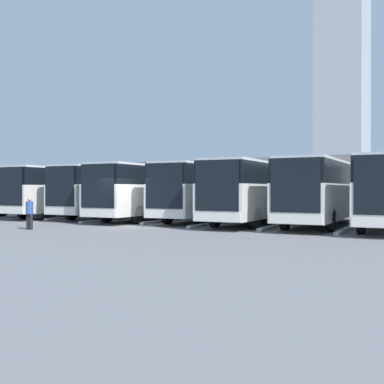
# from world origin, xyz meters

# --- Properties ---
(ground_plane) EXTENTS (600.00, 600.00, 0.00)m
(ground_plane) POSITION_xyz_m (0.00, 0.00, 0.00)
(ground_plane) COLOR slate
(curb_divider_0) EXTENTS (0.71, 6.71, 0.15)m
(curb_divider_0) POSITION_xyz_m (-10.59, -3.79, 0.07)
(curb_divider_0) COLOR #9E9E99
(curb_divider_0) RESTS_ON ground_plane
(bus_1) EXTENTS (3.23, 11.74, 3.40)m
(bus_1) POSITION_xyz_m (-8.82, -5.71, 1.89)
(bus_1) COLOR silver
(bus_1) RESTS_ON ground_plane
(curb_divider_1) EXTENTS (0.71, 6.71, 0.15)m
(curb_divider_1) POSITION_xyz_m (-7.06, -3.99, 0.07)
(curb_divider_1) COLOR #9E9E99
(curb_divider_1) RESTS_ON ground_plane
(bus_2) EXTENTS (3.23, 11.74, 3.40)m
(bus_2) POSITION_xyz_m (-5.30, -5.29, 1.89)
(bus_2) COLOR silver
(bus_2) RESTS_ON ground_plane
(curb_divider_2) EXTENTS (0.71, 6.71, 0.15)m
(curb_divider_2) POSITION_xyz_m (-3.53, -3.58, 0.07)
(curb_divider_2) COLOR #9E9E99
(curb_divider_2) RESTS_ON ground_plane
(bus_3) EXTENTS (3.23, 11.74, 3.40)m
(bus_3) POSITION_xyz_m (-1.77, -6.24, 1.89)
(bus_3) COLOR silver
(bus_3) RESTS_ON ground_plane
(curb_divider_3) EXTENTS (0.71, 6.71, 0.15)m
(curb_divider_3) POSITION_xyz_m (0.00, -4.52, 0.07)
(curb_divider_3) COLOR #9E9E99
(curb_divider_3) RESTS_ON ground_plane
(bus_4) EXTENTS (3.23, 11.74, 3.40)m
(bus_4) POSITION_xyz_m (1.76, -5.21, 1.89)
(bus_4) COLOR silver
(bus_4) RESTS_ON ground_plane
(curb_divider_4) EXTENTS (0.71, 6.71, 0.15)m
(curb_divider_4) POSITION_xyz_m (3.53, -3.50, 0.07)
(curb_divider_4) COLOR #9E9E99
(curb_divider_4) RESTS_ON ground_plane
(bus_5) EXTENTS (3.23, 11.74, 3.40)m
(bus_5) POSITION_xyz_m (5.29, -5.92, 1.89)
(bus_5) COLOR silver
(bus_5) RESTS_ON ground_plane
(curb_divider_5) EXTENTS (0.71, 6.71, 0.15)m
(curb_divider_5) POSITION_xyz_m (7.06, -4.21, 0.07)
(curb_divider_5) COLOR #9E9E99
(curb_divider_5) RESTS_ON ground_plane
(bus_6) EXTENTS (3.23, 11.74, 3.40)m
(bus_6) POSITION_xyz_m (8.82, -5.23, 1.89)
(bus_6) COLOR silver
(bus_6) RESTS_ON ground_plane
(curb_divider_6) EXTENTS (0.71, 6.71, 0.15)m
(curb_divider_6) POSITION_xyz_m (10.59, -3.52, 0.07)
(curb_divider_6) COLOR #9E9E99
(curb_divider_6) RESTS_ON ground_plane
(bus_7) EXTENTS (3.23, 11.74, 3.40)m
(bus_7) POSITION_xyz_m (12.35, -6.27, 1.89)
(bus_7) COLOR silver
(bus_7) RESTS_ON ground_plane
(pedestrian) EXTENTS (0.37, 0.36, 1.55)m
(pedestrian) POSITION_xyz_m (2.65, 3.91, 0.84)
(pedestrian) COLOR black
(pedestrian) RESTS_ON ground_plane
(station_building) EXTENTS (41.80, 13.84, 4.57)m
(station_building) POSITION_xyz_m (0.00, -22.75, 2.31)
(station_building) COLOR gray
(station_building) RESTS_ON ground_plane
(office_tower) EXTENTS (15.40, 15.40, 68.74)m
(office_tower) POSITION_xyz_m (23.24, -143.77, 33.77)
(office_tower) COLOR #ADB2B7
(office_tower) RESTS_ON ground_plane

